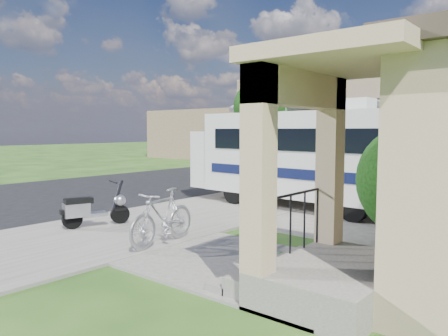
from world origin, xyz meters
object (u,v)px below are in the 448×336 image
Objects in this scene: scooter at (92,209)px; van at (324,152)px; pickup_truck at (272,157)px; bicycle at (163,220)px; shrub at (419,176)px; garden_hose at (289,262)px; motorhome at (304,155)px.

van is at bearing 120.60° from scooter.
bicycle is at bearing 108.63° from pickup_truck.
shrub reaches higher than van.
van reaches higher than garden_hose.
garden_hose is (-1.44, -2.36, -1.41)m from shrub.
shrub is 1.82× the size of scooter.
van is at bearing 115.24° from garden_hose.
shrub is 5.09m from bicycle.
motorhome is 17.39m from van.
motorhome is 18.53× the size of garden_hose.
scooter is 14.70m from pickup_truck.
shrub is 3.10m from garden_hose.
pickup_truck is (-6.66, 14.11, 0.31)m from bicycle.
pickup_truck is 16.48m from garden_hose.
van is 23.26m from garden_hose.
pickup_truck is at bearing 131.13° from motorhome.
garden_hose is at bearing -60.26° from motorhome.
van reaches higher than bicycle.
shrub is 7.25× the size of garden_hose.
bicycle is 0.30× the size of pickup_truck.
van is (-0.62, 7.44, 0.01)m from pickup_truck.
motorhome reaches higher than shrub.
motorhome reaches higher than garden_hose.
pickup_truck is at bearing -78.30° from van.
garden_hose is (5.15, 0.51, -0.39)m from scooter.
shrub reaches higher than garden_hose.
shrub is 0.48× the size of van.
motorhome reaches higher than van.
shrub is at bearing 41.67° from scooter.
pickup_truck is 7.46m from van.
scooter is 22.06m from van.
scooter is at bearing 173.18° from bicycle.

